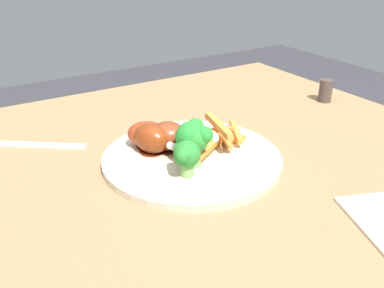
# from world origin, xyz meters

# --- Properties ---
(dining_table) EXTENTS (0.96, 0.88, 0.72)m
(dining_table) POSITION_xyz_m (0.00, 0.00, 0.61)
(dining_table) COLOR #8E6B47
(dining_table) RESTS_ON ground_plane
(dinner_plate) EXTENTS (0.29, 0.29, 0.01)m
(dinner_plate) POSITION_xyz_m (-0.02, 0.01, 0.73)
(dinner_plate) COLOR beige
(dinner_plate) RESTS_ON dining_table
(broccoli_floret_front) EXTENTS (0.04, 0.04, 0.06)m
(broccoli_floret_front) POSITION_xyz_m (-0.06, -0.04, 0.77)
(broccoli_floret_front) COLOR #76AE57
(broccoli_floret_front) RESTS_ON dinner_plate
(broccoli_floret_middle) EXTENTS (0.05, 0.06, 0.07)m
(broccoli_floret_middle) POSITION_xyz_m (-0.03, -0.02, 0.78)
(broccoli_floret_middle) COLOR #74B559
(broccoli_floret_middle) RESTS_ON dinner_plate
(broccoli_floret_back) EXTENTS (0.04, 0.04, 0.07)m
(broccoli_floret_back) POSITION_xyz_m (-0.03, -0.02, 0.78)
(broccoli_floret_back) COLOR #74A954
(broccoli_floret_back) RESTS_ON dinner_plate
(carrot_fries_pile) EXTENTS (0.14, 0.12, 0.04)m
(carrot_fries_pile) POSITION_xyz_m (0.04, 0.02, 0.75)
(carrot_fries_pile) COLOR orange
(carrot_fries_pile) RESTS_ON dinner_plate
(chicken_drumstick_near) EXTENTS (0.11, 0.09, 0.05)m
(chicken_drumstick_near) POSITION_xyz_m (-0.04, 0.05, 0.76)
(chicken_drumstick_near) COLOR #531F0F
(chicken_drumstick_near) RESTS_ON dinner_plate
(chicken_drumstick_far) EXTENTS (0.11, 0.09, 0.05)m
(chicken_drumstick_far) POSITION_xyz_m (-0.06, 0.07, 0.75)
(chicken_drumstick_far) COLOR #631E0E
(chicken_drumstick_far) RESTS_ON dinner_plate
(chicken_drumstick_extra) EXTENTS (0.07, 0.11, 0.05)m
(chicken_drumstick_extra) POSITION_xyz_m (-0.07, 0.05, 0.76)
(chicken_drumstick_extra) COLOR #521B0A
(chicken_drumstick_extra) RESTS_ON dinner_plate
(fork) EXTENTS (0.16, 0.12, 0.00)m
(fork) POSITION_xyz_m (-0.23, 0.21, 0.72)
(fork) COLOR silver
(fork) RESTS_ON dining_table
(pepper_shaker) EXTENTS (0.03, 0.03, 0.05)m
(pepper_shaker) POSITION_xyz_m (0.39, 0.10, 0.75)
(pepper_shaker) COLOR #423833
(pepper_shaker) RESTS_ON dining_table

